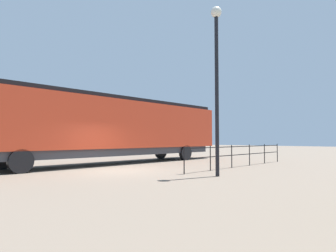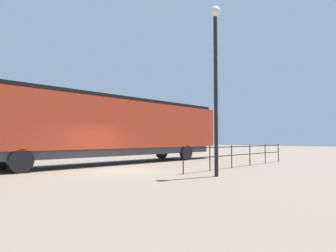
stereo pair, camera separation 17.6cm
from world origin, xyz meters
TOP-DOWN VIEW (x-y plane):
  - ground_plane at (0.00, 0.00)m, footprint 120.00×120.00m
  - locomotive at (-3.60, 2.62)m, footprint 2.87×17.87m
  - lamp_post at (4.63, 1.57)m, footprint 0.46×0.46m
  - platform_fence at (3.19, 6.07)m, footprint 0.05×9.91m

SIDE VIEW (x-z plane):
  - ground_plane at x=0.00m, z-range 0.00..0.00m
  - platform_fence at x=3.19m, z-range 0.18..1.41m
  - locomotive at x=-3.60m, z-range 0.25..4.41m
  - lamp_post at x=4.63m, z-range 1.11..8.28m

